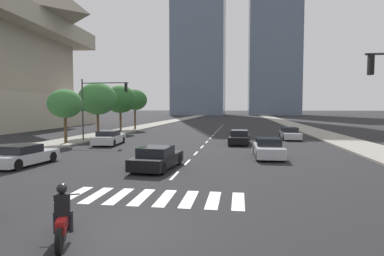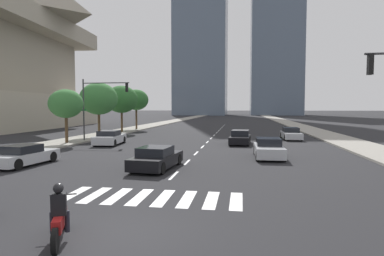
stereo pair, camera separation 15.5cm
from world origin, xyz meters
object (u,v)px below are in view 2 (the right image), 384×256
at_px(sedan_black_0, 156,158).
at_px(sedan_silver_4, 110,138).
at_px(sedan_silver_5, 269,149).
at_px(street_tree_fourth, 136,100).
at_px(sedan_silver_3, 24,156).
at_px(motorcycle_lead, 60,218).
at_px(street_tree_nearest, 66,104).
at_px(street_tree_third, 122,99).
at_px(sedan_silver_1, 291,134).
at_px(traffic_signal_far, 100,98).
at_px(street_tree_second, 99,99).
at_px(sedan_black_2, 240,138).

bearing_deg(sedan_black_0, sedan_silver_4, 39.72).
distance_m(sedan_silver_5, street_tree_fourth, 31.37).
distance_m(sedan_black_0, sedan_silver_3, 7.94).
height_order(motorcycle_lead, sedan_black_0, motorcycle_lead).
relative_size(sedan_black_0, street_tree_nearest, 0.90).
height_order(sedan_black_0, street_tree_third, street_tree_third).
bearing_deg(sedan_silver_1, traffic_signal_far, -74.82).
bearing_deg(sedan_silver_3, sedan_black_0, -84.16).
height_order(sedan_silver_3, street_tree_second, street_tree_second).
bearing_deg(traffic_signal_far, sedan_black_0, -54.90).
relative_size(sedan_silver_1, sedan_silver_3, 1.05).
relative_size(sedan_black_2, street_tree_fourth, 0.72).
distance_m(street_tree_second, street_tree_fourth, 13.18).
height_order(sedan_silver_3, sedan_silver_4, sedan_silver_4).
height_order(motorcycle_lead, street_tree_fourth, street_tree_fourth).
distance_m(sedan_silver_4, street_tree_fourth, 20.57).
height_order(sedan_silver_1, street_tree_third, street_tree_third).
height_order(sedan_black_2, traffic_signal_far, traffic_signal_far).
bearing_deg(sedan_silver_1, sedan_silver_3, -44.35).
distance_m(sedan_black_2, street_tree_second, 16.86).
xyz_separation_m(sedan_silver_5, street_tree_third, (-17.76, 19.43, 3.88)).
height_order(motorcycle_lead, sedan_silver_3, motorcycle_lead).
bearing_deg(street_tree_second, sedan_black_0, -56.91).
relative_size(motorcycle_lead, sedan_silver_5, 0.49).
relative_size(sedan_black_2, traffic_signal_far, 0.71).
xyz_separation_m(sedan_black_2, traffic_signal_far, (-13.66, 0.10, 3.72)).
relative_size(motorcycle_lead, sedan_black_0, 0.47).
distance_m(sedan_black_0, sedan_black_2, 13.70).
relative_size(motorcycle_lead, sedan_black_2, 0.49).
xyz_separation_m(sedan_black_2, street_tree_second, (-15.82, 4.43, 3.79)).
bearing_deg(street_tree_second, motorcycle_lead, -67.21).
bearing_deg(sedan_black_0, sedan_silver_1, -22.46).
bearing_deg(street_tree_fourth, sedan_silver_1, -29.88).
height_order(sedan_silver_3, street_tree_third, street_tree_third).
distance_m(sedan_silver_3, street_tree_third, 25.11).
bearing_deg(street_tree_fourth, sedan_silver_3, -83.71).
bearing_deg(street_tree_nearest, sedan_silver_3, -72.31).
bearing_deg(sedan_silver_1, sedan_black_2, -44.90).
height_order(sedan_black_0, street_tree_second, street_tree_second).
relative_size(sedan_silver_4, street_tree_nearest, 0.91).
bearing_deg(sedan_silver_1, sedan_silver_4, -66.54).
bearing_deg(sedan_silver_3, sedan_silver_4, 1.30).
xyz_separation_m(sedan_silver_5, traffic_signal_far, (-15.60, 8.05, 3.70)).
distance_m(sedan_silver_1, sedan_black_2, 7.63).
distance_m(sedan_silver_4, street_tree_second, 8.61).
bearing_deg(sedan_silver_5, sedan_black_0, -52.74).
bearing_deg(sedan_silver_3, street_tree_fourth, 11.06).
relative_size(sedan_black_0, sedan_black_2, 1.03).
height_order(street_tree_nearest, street_tree_third, street_tree_third).
distance_m(street_tree_nearest, street_tree_third, 13.99).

